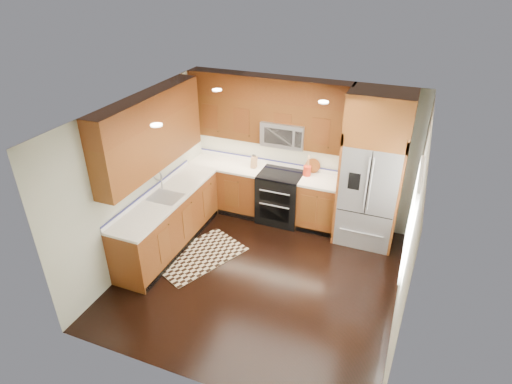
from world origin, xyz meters
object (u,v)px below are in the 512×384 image
at_px(refrigerator, 372,171).
at_px(knife_block, 254,162).
at_px(range, 280,197).
at_px(utensil_crock, 307,169).
at_px(rug, 200,255).

bearing_deg(refrigerator, knife_block, 176.73).
bearing_deg(range, refrigerator, -1.40).
height_order(knife_block, utensil_crock, utensil_crock).
bearing_deg(range, utensil_crock, 14.41).
relative_size(range, knife_block, 3.75).
height_order(rug, knife_block, knife_block).
relative_size(refrigerator, utensil_crock, 6.76).
xyz_separation_m(refrigerator, knife_block, (-2.10, 0.12, -0.26)).
height_order(range, knife_block, knife_block).
distance_m(range, utensil_crock, 0.76).
bearing_deg(refrigerator, rug, -147.81).
bearing_deg(refrigerator, utensil_crock, 172.25).
bearing_deg(knife_block, range, -8.52).
bearing_deg(utensil_crock, knife_block, -178.20).
height_order(rug, utensil_crock, utensil_crock).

